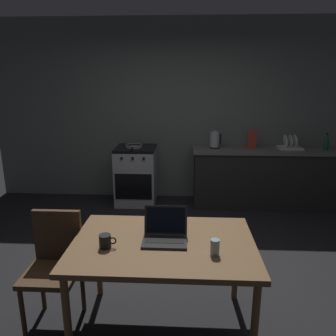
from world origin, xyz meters
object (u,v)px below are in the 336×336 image
object	(u,v)px
laptop	(166,234)
drinking_glass	(215,247)
stove_oven	(136,175)
coffee_mug	(105,241)
cereal_box	(252,139)
dish_rack	(290,146)
frying_pan	(134,146)
electric_kettle	(215,140)
dining_table	(163,250)
bottle	(326,142)
chair	(55,261)

from	to	relation	value
laptop	drinking_glass	xyz separation A→B (m)	(0.34, -0.20, 0.01)
stove_oven	coffee_mug	distance (m)	2.83
cereal_box	dish_rack	size ratio (longest dim) A/B	0.78
frying_pan	electric_kettle	bearing A→B (deg)	1.34
frying_pan	drinking_glass	xyz separation A→B (m)	(0.98, -2.84, -0.11)
dining_table	bottle	world-z (taller)	bottle
bottle	dish_rack	xyz separation A→B (m)	(-0.50, 0.05, -0.07)
stove_oven	electric_kettle	world-z (taller)	electric_kettle
drinking_glass	dish_rack	world-z (taller)	dish_rack
dining_table	electric_kettle	xyz separation A→B (m)	(0.59, 2.70, 0.33)
laptop	dish_rack	distance (m)	3.16
frying_pan	coffee_mug	size ratio (longest dim) A/B	3.53
dining_table	coffee_mug	distance (m)	0.43
bottle	drinking_glass	world-z (taller)	bottle
drinking_glass	dish_rack	xyz separation A→B (m)	(1.34, 2.87, 0.13)
dining_table	coffee_mug	bearing A→B (deg)	-165.19
laptop	drinking_glass	size ratio (longest dim) A/B	2.89
cereal_box	dish_rack	bearing A→B (deg)	-2.06
laptop	coffee_mug	bearing A→B (deg)	-159.77
laptop	coffee_mug	xyz separation A→B (m)	(-0.41, -0.13, 0.00)
bottle	stove_oven	bearing A→B (deg)	179.02
stove_oven	coffee_mug	xyz separation A→B (m)	(0.20, -2.80, 0.35)
coffee_mug	dish_rack	world-z (taller)	dish_rack
dining_table	dish_rack	size ratio (longest dim) A/B	3.88
stove_oven	coffee_mug	bearing A→B (deg)	-85.86
stove_oven	drinking_glass	bearing A→B (deg)	-71.56
stove_oven	chair	size ratio (longest dim) A/B	0.99
electric_kettle	frying_pan	xyz separation A→B (m)	(-1.21, -0.03, -0.10)
electric_kettle	dish_rack	xyz separation A→B (m)	(1.10, 0.00, -0.07)
electric_kettle	bottle	xyz separation A→B (m)	(1.60, -0.05, -0.01)
chair	frying_pan	size ratio (longest dim) A/B	2.06
chair	laptop	size ratio (longest dim) A/B	2.78
dining_table	electric_kettle	size ratio (longest dim) A/B	5.17
stove_oven	coffee_mug	size ratio (longest dim) A/B	7.20
laptop	bottle	xyz separation A→B (m)	(2.18, 2.62, 0.21)
frying_pan	dish_rack	world-z (taller)	dish_rack
cereal_box	laptop	bearing A→B (deg)	-112.65
chair	coffee_mug	xyz separation A→B (m)	(0.45, -0.18, 0.27)
dining_table	electric_kettle	world-z (taller)	electric_kettle
drinking_glass	cereal_box	distance (m)	3.00
electric_kettle	drinking_glass	distance (m)	2.88
stove_oven	dish_rack	xyz separation A→B (m)	(2.29, 0.00, 0.49)
bottle	dish_rack	size ratio (longest dim) A/B	0.72
electric_kettle	bottle	bearing A→B (deg)	-1.79
electric_kettle	dining_table	bearing A→B (deg)	-102.29
stove_oven	laptop	world-z (taller)	laptop
stove_oven	dining_table	size ratio (longest dim) A/B	0.67
electric_kettle	coffee_mug	xyz separation A→B (m)	(-0.99, -2.80, -0.22)
dining_table	cereal_box	world-z (taller)	cereal_box
electric_kettle	bottle	distance (m)	1.60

